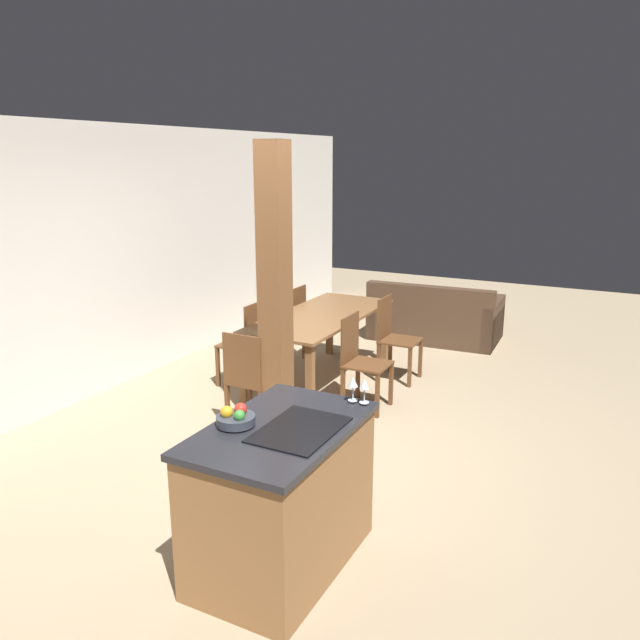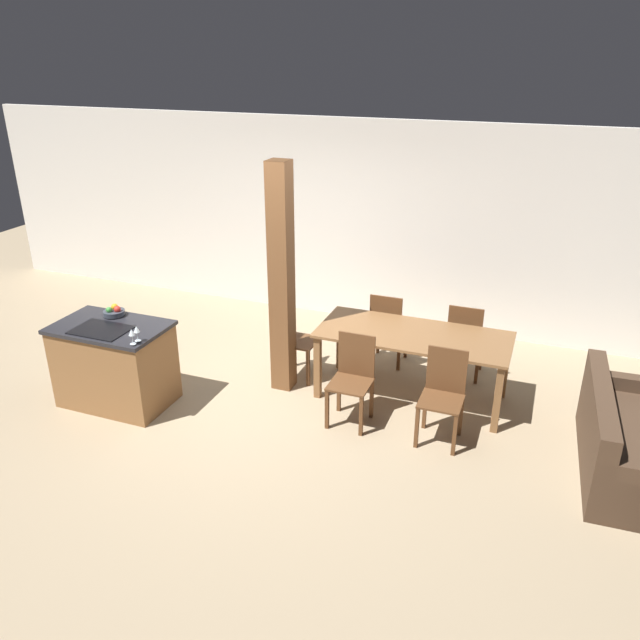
{
  "view_description": "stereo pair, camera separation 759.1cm",
  "coord_description": "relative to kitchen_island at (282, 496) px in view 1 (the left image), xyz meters",
  "views": [
    {
      "loc": [
        -4.21,
        -2.27,
        2.37
      ],
      "look_at": [
        0.6,
        0.2,
        0.95
      ],
      "focal_mm": 35.0,
      "sensor_mm": 36.0,
      "label": 1
    },
    {
      "loc": [
        2.69,
        -5.24,
        3.49
      ],
      "look_at": [
        0.6,
        0.2,
        0.95
      ],
      "focal_mm": 35.0,
      "sensor_mm": 36.0,
      "label": 2
    }
  ],
  "objects": [
    {
      "name": "ground_plane",
      "position": [
        1.41,
        0.58,
        -0.45
      ],
      "size": [
        16.0,
        16.0,
        0.0
      ],
      "primitive_type": "plane",
      "color": "#9E896B"
    },
    {
      "name": "wall_back",
      "position": [
        1.41,
        3.15,
        0.9
      ],
      "size": [
        11.2,
        0.08,
        2.7
      ],
      "color": "silver",
      "rests_on": "ground_plane"
    },
    {
      "name": "kitchen_island",
      "position": [
        0.0,
        0.0,
        0.0
      ],
      "size": [
        1.16,
        0.73,
        0.9
      ],
      "color": "olive",
      "rests_on": "ground_plane"
    },
    {
      "name": "fruit_bowl",
      "position": [
        -0.11,
        0.23,
        0.49
      ],
      "size": [
        0.22,
        0.22,
        0.11
      ],
      "color": "#383D47",
      "rests_on": "kitchen_island"
    },
    {
      "name": "wine_glass_near",
      "position": [
        0.51,
        -0.3,
        0.57
      ],
      "size": [
        0.06,
        0.06,
        0.16
      ],
      "color": "silver",
      "rests_on": "kitchen_island"
    },
    {
      "name": "wine_glass_middle",
      "position": [
        0.51,
        -0.22,
        0.57
      ],
      "size": [
        0.06,
        0.06,
        0.16
      ],
      "color": "silver",
      "rests_on": "kitchen_island"
    },
    {
      "name": "dining_table",
      "position": [
        2.89,
        1.22,
        0.21
      ],
      "size": [
        2.01,
        0.86,
        0.76
      ],
      "color": "brown",
      "rests_on": "ground_plane"
    },
    {
      "name": "dining_chair_near_left",
      "position": [
        2.44,
        0.56,
        0.03
      ],
      "size": [
        0.4,
        0.4,
        0.91
      ],
      "color": "brown",
      "rests_on": "ground_plane"
    },
    {
      "name": "dining_chair_near_right",
      "position": [
        3.34,
        0.56,
        0.03
      ],
      "size": [
        0.4,
        0.4,
        0.91
      ],
      "color": "brown",
      "rests_on": "ground_plane"
    },
    {
      "name": "dining_chair_far_left",
      "position": [
        2.44,
        1.87,
        0.03
      ],
      "size": [
        0.4,
        0.4,
        0.91
      ],
      "rotation": [
        0.0,
        0.0,
        3.14
      ],
      "color": "brown",
      "rests_on": "ground_plane"
    },
    {
      "name": "dining_chair_far_right",
      "position": [
        3.34,
        1.87,
        0.03
      ],
      "size": [
        0.4,
        0.4,
        0.91
      ],
      "rotation": [
        0.0,
        0.0,
        3.14
      ],
      "color": "brown",
      "rests_on": "ground_plane"
    },
    {
      "name": "dining_chair_head_end",
      "position": [
        1.52,
        1.22,
        0.03
      ],
      "size": [
        0.4,
        0.4,
        0.91
      ],
      "rotation": [
        0.0,
        0.0,
        1.57
      ],
      "color": "brown",
      "rests_on": "ground_plane"
    },
    {
      "name": "couch",
      "position": [
        5.06,
        0.62,
        -0.18
      ],
      "size": [
        1.02,
        1.68,
        0.78
      ],
      "rotation": [
        0.0,
        0.0,
        1.61
      ],
      "color": "#473323",
      "rests_on": "ground_plane"
    },
    {
      "name": "timber_post",
      "position": [
        1.52,
        0.94,
        0.8
      ],
      "size": [
        0.22,
        0.22,
        2.5
      ],
      "color": "brown",
      "rests_on": "ground_plane"
    }
  ]
}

